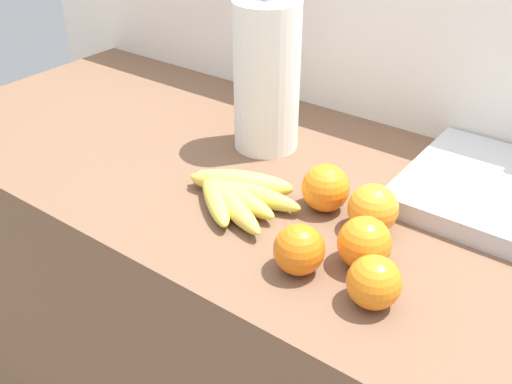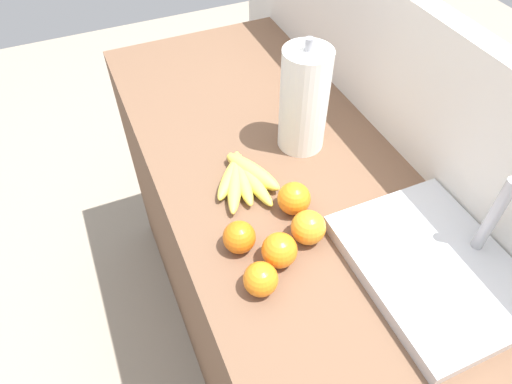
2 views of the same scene
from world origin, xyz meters
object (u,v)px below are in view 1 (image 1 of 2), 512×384
Objects in this scene: banana_bunch at (233,193)px; orange_center at (374,282)px; orange_back_left at (364,243)px; orange_far_right at (370,208)px; paper_towel_roll at (267,77)px; orange_back_right at (326,188)px; orange_right at (299,249)px.

orange_center is (0.29, -0.08, 0.02)m from banana_bunch.
orange_back_left and orange_far_right have the same top height.
orange_center is 0.94× the size of orange_back_left.
banana_bunch is at bearing 164.41° from orange_center.
paper_towel_roll is (-0.07, 0.19, 0.12)m from banana_bunch.
orange_back_left is 0.98× the size of orange_back_right.
orange_back_right is (-0.05, 0.15, 0.00)m from orange_right.
orange_back_right is (0.13, 0.07, 0.02)m from banana_bunch.
banana_bunch is 0.22m from orange_far_right.
orange_back_right is at bearing 108.11° from orange_right.
paper_towel_roll is at bearing 142.90° from orange_center.
paper_towel_roll reaches higher than orange_back_right.
orange_back_right is (-0.16, 0.15, 0.00)m from orange_center.
banana_bunch is 2.82× the size of orange_back_left.
orange_back_right is at bearing 173.52° from orange_far_right.
orange_far_right is at bearing 112.25° from orange_back_left.
orange_center is at bearing -15.59° from banana_bunch.
banana_bunch is at bearing -68.91° from paper_towel_roll.
orange_back_left is 0.15m from orange_back_right.
paper_towel_roll is (-0.28, 0.13, 0.10)m from orange_far_right.
orange_far_right reaches higher than orange_right.
orange_right is 0.24× the size of paper_towel_roll.
orange_center is at bearing -43.55° from orange_back_right.
orange_back_right reaches higher than orange_back_left.
orange_back_right reaches higher than orange_center.
orange_center is 0.92× the size of orange_far_right.
orange_right is at bearing -136.05° from orange_back_left.
orange_back_left is at bearing 126.54° from orange_center.
paper_towel_roll is (-0.20, 0.12, 0.10)m from orange_back_right.
banana_bunch is 0.24m from paper_towel_roll.
orange_center is at bearing 0.12° from orange_right.
orange_back_left reaches higher than orange_right.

